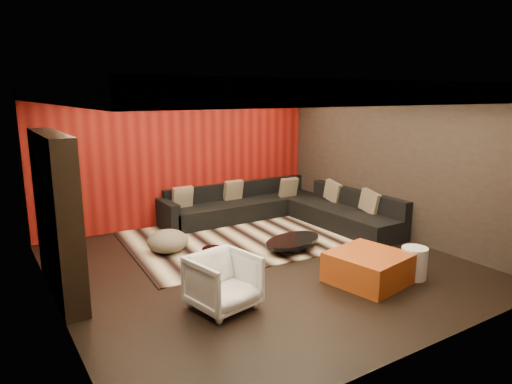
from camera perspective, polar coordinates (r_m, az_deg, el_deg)
floor at (r=7.40m, az=0.53°, el=-9.16°), size 6.00×6.00×0.02m
ceiling at (r=6.89m, az=0.58°, el=13.25°), size 6.00×6.00×0.02m
wall_back at (r=9.64m, az=-9.23°, el=4.40°), size 6.00×0.02×2.80m
wall_left at (r=5.97m, az=-24.50°, el=-1.34°), size 0.02×6.00×2.80m
wall_right at (r=8.98m, az=16.93°, el=3.46°), size 0.02×6.00×2.80m
red_feature_wall at (r=9.61m, az=-9.14°, el=4.37°), size 5.98×0.05×2.78m
soffit_back at (r=9.27m, az=-8.73°, el=12.10°), size 6.00×0.60×0.22m
soffit_front at (r=4.85m, az=18.56°, el=11.64°), size 6.00×0.60×0.22m
soffit_left at (r=5.88m, az=-22.59°, el=11.34°), size 0.60×4.80×0.22m
soffit_right at (r=8.66m, az=16.09°, el=11.78°), size 0.60×4.80×0.22m
cove_back at (r=8.96m, az=-7.82°, el=11.56°), size 4.80×0.08×0.04m
cove_front at (r=5.07m, az=15.47°, el=10.81°), size 4.80×0.08×0.04m
cove_left at (r=5.95m, az=-19.25°, el=10.72°), size 0.08×4.80×0.04m
cove_right at (r=8.41m, az=14.48°, el=11.25°), size 0.08×4.80×0.04m
tv_surround at (r=6.64m, az=-23.66°, el=-2.66°), size 0.30×2.00×2.20m
tv_screen at (r=6.59m, az=-22.55°, el=0.46°), size 0.04×1.30×0.80m
tv_shelf at (r=6.77m, az=-22.03°, el=-5.77°), size 0.04×1.60×0.04m
rug at (r=8.64m, az=-2.17°, el=-5.84°), size 4.18×3.25×0.02m
coffee_table at (r=7.99m, az=4.62°, el=-6.56°), size 1.44×1.44×0.20m
drum_stool at (r=7.00m, az=-5.38°, el=-8.51°), size 0.42×0.42×0.39m
striped_pouf at (r=7.99m, az=-10.96°, el=-6.04°), size 0.76×0.76×0.38m
white_side_table at (r=7.20m, az=19.14°, el=-8.38°), size 0.47×0.47×0.47m
orange_ottoman at (r=6.88m, az=13.86°, el=-9.16°), size 1.15×1.15×0.44m
armchair at (r=5.89m, az=-4.12°, el=-11.14°), size 0.89×0.91×0.71m
sectional_sofa at (r=9.72m, az=3.16°, el=-2.25°), size 3.65×3.50×0.75m
throw_pillows at (r=9.66m, az=3.11°, el=-0.15°), size 3.23×2.72×0.50m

